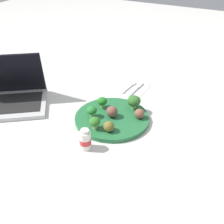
{
  "coord_description": "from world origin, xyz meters",
  "views": [
    {
      "loc": [
        -0.75,
        -0.4,
        0.59
      ],
      "look_at": [
        0.0,
        0.0,
        0.04
      ],
      "focal_mm": 43.87,
      "sensor_mm": 36.0,
      "label": 1
    }
  ],
  "objects_px": {
    "meatball_front_left": "(113,112)",
    "laptop": "(6,96)",
    "broccoli_floret_back_right": "(102,101)",
    "broccoli_floret_front_left": "(95,122)",
    "napkin": "(132,89)",
    "fork": "(129,87)",
    "broccoli_floret_center": "(134,101)",
    "yogurt_bottle": "(85,140)",
    "meatball_mid_left": "(109,126)",
    "broccoli_floret_mid_right": "(92,111)",
    "meatball_near_rim": "(139,114)",
    "knife": "(136,88)",
    "plate": "(112,118)"
  },
  "relations": [
    {
      "from": "meatball_front_left",
      "to": "yogurt_bottle",
      "type": "xyz_separation_m",
      "value": [
        -0.19,
        0.0,
        -0.0
      ]
    },
    {
      "from": "broccoli_floret_back_right",
      "to": "meatball_near_rim",
      "type": "bearing_deg",
      "value": -88.81
    },
    {
      "from": "broccoli_floret_mid_right",
      "to": "meatball_near_rim",
      "type": "height_order",
      "value": "broccoli_floret_mid_right"
    },
    {
      "from": "meatball_mid_left",
      "to": "knife",
      "type": "height_order",
      "value": "meatball_mid_left"
    },
    {
      "from": "meatball_front_left",
      "to": "laptop",
      "type": "xyz_separation_m",
      "value": [
        -0.11,
        0.44,
        0.0
      ]
    },
    {
      "from": "fork",
      "to": "meatball_mid_left",
      "type": "bearing_deg",
      "value": -166.34
    },
    {
      "from": "broccoli_floret_center",
      "to": "laptop",
      "type": "relative_size",
      "value": 0.15
    },
    {
      "from": "broccoli_floret_mid_right",
      "to": "fork",
      "type": "bearing_deg",
      "value": -2.72
    },
    {
      "from": "broccoli_floret_mid_right",
      "to": "yogurt_bottle",
      "type": "distance_m",
      "value": 0.16
    },
    {
      "from": "broccoli_floret_back_right",
      "to": "meatball_near_rim",
      "type": "relative_size",
      "value": 1.21
    },
    {
      "from": "broccoli_floret_front_left",
      "to": "broccoli_floret_back_right",
      "type": "relative_size",
      "value": 1.01
    },
    {
      "from": "fork",
      "to": "knife",
      "type": "xyz_separation_m",
      "value": [
        -0.0,
        -0.04,
        -0.0
      ]
    },
    {
      "from": "knife",
      "to": "broccoli_floret_front_left",
      "type": "bearing_deg",
      "value": 179.76
    },
    {
      "from": "fork",
      "to": "yogurt_bottle",
      "type": "xyz_separation_m",
      "value": [
        -0.45,
        -0.05,
        0.03
      ]
    },
    {
      "from": "laptop",
      "to": "broccoli_floret_center",
      "type": "bearing_deg",
      "value": -68.33
    },
    {
      "from": "fork",
      "to": "knife",
      "type": "bearing_deg",
      "value": -91.31
    },
    {
      "from": "meatball_near_rim",
      "to": "meatball_mid_left",
      "type": "distance_m",
      "value": 0.14
    },
    {
      "from": "fork",
      "to": "broccoli_floret_mid_right",
      "type": "bearing_deg",
      "value": 177.28
    },
    {
      "from": "broccoli_floret_back_right",
      "to": "meatball_front_left",
      "type": "height_order",
      "value": "broccoli_floret_back_right"
    },
    {
      "from": "broccoli_floret_back_right",
      "to": "broccoli_floret_front_left",
      "type": "bearing_deg",
      "value": -160.74
    },
    {
      "from": "broccoli_floret_front_left",
      "to": "fork",
      "type": "xyz_separation_m",
      "value": [
        0.36,
        0.03,
        -0.04
      ]
    },
    {
      "from": "meatball_front_left",
      "to": "knife",
      "type": "xyz_separation_m",
      "value": [
        0.26,
        0.02,
        -0.03
      ]
    },
    {
      "from": "meatball_near_rim",
      "to": "laptop",
      "type": "relative_size",
      "value": 0.1
    },
    {
      "from": "broccoli_floret_back_right",
      "to": "meatball_mid_left",
      "type": "bearing_deg",
      "value": -141.55
    },
    {
      "from": "plate",
      "to": "broccoli_floret_front_left",
      "type": "xyz_separation_m",
      "value": [
        -0.09,
        0.02,
        0.04
      ]
    },
    {
      "from": "knife",
      "to": "yogurt_bottle",
      "type": "height_order",
      "value": "yogurt_bottle"
    },
    {
      "from": "meatball_near_rim",
      "to": "knife",
      "type": "distance_m",
      "value": 0.25
    },
    {
      "from": "meatball_front_left",
      "to": "yogurt_bottle",
      "type": "relative_size",
      "value": 0.57
    },
    {
      "from": "yogurt_bottle",
      "to": "meatball_mid_left",
      "type": "bearing_deg",
      "value": -19.09
    },
    {
      "from": "meatball_mid_left",
      "to": "fork",
      "type": "relative_size",
      "value": 0.31
    },
    {
      "from": "plate",
      "to": "napkin",
      "type": "bearing_deg",
      "value": 7.62
    },
    {
      "from": "broccoli_floret_front_left",
      "to": "yogurt_bottle",
      "type": "relative_size",
      "value": 0.61
    },
    {
      "from": "meatball_mid_left",
      "to": "fork",
      "type": "height_order",
      "value": "meatball_mid_left"
    },
    {
      "from": "plate",
      "to": "laptop",
      "type": "xyz_separation_m",
      "value": [
        -0.1,
        0.44,
        0.03
      ]
    },
    {
      "from": "meatball_front_left",
      "to": "meatball_near_rim",
      "type": "distance_m",
      "value": 0.1
    },
    {
      "from": "broccoli_floret_back_right",
      "to": "broccoli_floret_mid_right",
      "type": "bearing_deg",
      "value": 178.2
    },
    {
      "from": "plate",
      "to": "meatball_front_left",
      "type": "xyz_separation_m",
      "value": [
        0.0,
        -0.0,
        0.03
      ]
    },
    {
      "from": "meatball_front_left",
      "to": "plate",
      "type": "bearing_deg",
      "value": 126.48
    },
    {
      "from": "napkin",
      "to": "fork",
      "type": "relative_size",
      "value": 1.41
    },
    {
      "from": "plate",
      "to": "meatball_mid_left",
      "type": "bearing_deg",
      "value": -158.83
    },
    {
      "from": "laptop",
      "to": "meatball_mid_left",
      "type": "bearing_deg",
      "value": -87.51
    },
    {
      "from": "fork",
      "to": "yogurt_bottle",
      "type": "relative_size",
      "value": 1.62
    },
    {
      "from": "broccoli_floret_mid_right",
      "to": "meatball_near_rim",
      "type": "relative_size",
      "value": 1.17
    },
    {
      "from": "broccoli_floret_back_right",
      "to": "laptop",
      "type": "distance_m",
      "value": 0.4
    },
    {
      "from": "broccoli_floret_mid_right",
      "to": "broccoli_floret_center",
      "type": "relative_size",
      "value": 0.77
    },
    {
      "from": "broccoli_floret_center",
      "to": "knife",
      "type": "height_order",
      "value": "broccoli_floret_center"
    },
    {
      "from": "broccoli_floret_center",
      "to": "laptop",
      "type": "height_order",
      "value": "laptop"
    },
    {
      "from": "plate",
      "to": "broccoli_floret_center",
      "type": "height_order",
      "value": "broccoli_floret_center"
    },
    {
      "from": "meatball_front_left",
      "to": "yogurt_bottle",
      "type": "height_order",
      "value": "yogurt_bottle"
    },
    {
      "from": "broccoli_floret_front_left",
      "to": "yogurt_bottle",
      "type": "height_order",
      "value": "yogurt_bottle"
    }
  ]
}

